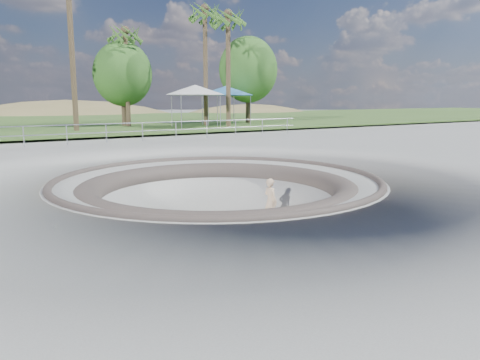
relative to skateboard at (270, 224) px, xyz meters
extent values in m
plane|color=#ABABA5|center=(-2.21, -0.22, 1.84)|extent=(180.00, 180.00, 0.00)
torus|color=#ABABA5|center=(-2.21, -0.22, -0.16)|extent=(14.00, 14.00, 4.00)
cylinder|color=#ABABA5|center=(-2.21, -0.22, -0.11)|extent=(6.60, 6.60, 0.10)
torus|color=#504540|center=(-2.21, -0.22, 1.82)|extent=(10.24, 10.24, 0.24)
torus|color=#504540|center=(-2.21, -0.22, 1.39)|extent=(8.91, 8.91, 0.81)
cube|color=#3F6127|center=(-2.21, 33.78, 2.06)|extent=(180.00, 36.00, 0.12)
ellipsoid|color=olive|center=(5.79, 59.78, -6.03)|extent=(61.60, 44.00, 28.60)
ellipsoid|color=olive|center=(32.79, 51.78, -3.53)|extent=(42.00, 30.00, 19.50)
cylinder|color=#96989F|center=(-2.21, 11.78, 3.01)|extent=(25.00, 0.05, 0.05)
cylinder|color=#96989F|center=(-2.21, 11.78, 2.56)|extent=(25.00, 0.05, 0.05)
cube|color=olive|center=(0.00, 0.00, 0.01)|extent=(0.80, 0.51, 0.02)
cylinder|color=#ACACB1|center=(0.00, 0.00, -0.03)|extent=(0.10, 0.16, 0.03)
cylinder|color=#ACACB1|center=(0.00, 0.00, -0.03)|extent=(0.10, 0.16, 0.03)
cylinder|color=beige|center=(0.00, 0.00, -0.03)|extent=(0.07, 0.05, 0.06)
cylinder|color=beige|center=(0.00, 0.00, -0.03)|extent=(0.07, 0.05, 0.06)
cylinder|color=beige|center=(0.00, 0.00, -0.03)|extent=(0.07, 0.05, 0.06)
cylinder|color=beige|center=(0.00, 0.00, -0.03)|extent=(0.07, 0.05, 0.06)
imported|color=beige|center=(0.00, 0.00, 0.82)|extent=(0.42, 0.61, 1.60)
cylinder|color=#96989F|center=(5.52, 18.21, 3.30)|extent=(0.06, 0.06, 2.36)
cylinder|color=#96989F|center=(8.52, 18.21, 3.30)|extent=(0.06, 0.06, 2.36)
cylinder|color=#96989F|center=(5.52, 21.21, 3.30)|extent=(0.06, 0.06, 2.36)
cylinder|color=#96989F|center=(8.52, 21.21, 3.30)|extent=(0.06, 0.06, 2.36)
cube|color=silver|center=(7.02, 19.71, 4.58)|extent=(3.75, 3.75, 0.08)
cone|color=silver|center=(7.02, 19.71, 4.96)|extent=(6.27, 6.27, 0.75)
cylinder|color=#96989F|center=(8.99, 19.49, 3.29)|extent=(0.06, 0.06, 2.35)
cylinder|color=#96989F|center=(11.98, 19.49, 3.29)|extent=(0.06, 0.06, 2.35)
cylinder|color=#96989F|center=(8.99, 22.48, 3.29)|extent=(0.06, 0.06, 2.35)
cylinder|color=#96989F|center=(11.98, 22.48, 3.29)|extent=(0.06, 0.06, 2.35)
cube|color=#2D68A5|center=(10.49, 20.98, 4.57)|extent=(3.42, 3.42, 0.08)
cone|color=#2D68A5|center=(10.49, 20.98, 4.95)|extent=(6.32, 6.32, 0.75)
cylinder|color=brown|center=(-1.73, 20.53, 8.09)|extent=(0.36, 0.36, 12.16)
cylinder|color=brown|center=(3.04, 23.65, 5.79)|extent=(0.36, 0.36, 7.56)
cylinder|color=brown|center=(9.47, 18.87, 6.35)|extent=(0.36, 0.36, 8.69)
cylinder|color=brown|center=(8.84, 21.42, 6.71)|extent=(0.36, 0.36, 9.42)
cylinder|color=brown|center=(3.03, 24.60, 3.98)|extent=(0.44, 0.44, 3.95)
ellipsoid|color=#305E20|center=(3.03, 24.60, 6.24)|extent=(4.72, 4.29, 5.15)
cylinder|color=brown|center=(14.03, 23.06, 4.25)|extent=(0.44, 0.44, 4.49)
ellipsoid|color=#305E20|center=(14.03, 23.06, 6.82)|extent=(5.36, 4.87, 5.85)
camera|label=1|loc=(-9.30, -12.89, 4.37)|focal=35.00mm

